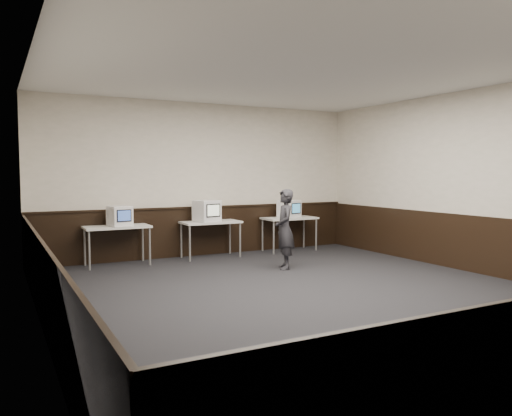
{
  "coord_description": "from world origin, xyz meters",
  "views": [
    {
      "loc": [
        -3.94,
        -5.84,
        1.76
      ],
      "look_at": [
        -0.0,
        1.6,
        1.15
      ],
      "focal_mm": 35.0,
      "sensor_mm": 36.0,
      "label": 1
    }
  ],
  "objects_px": {
    "desk_left": "(117,230)",
    "emac_right": "(289,209)",
    "desk_right": "(289,220)",
    "person": "(285,229)",
    "emac_center": "(207,211)",
    "emac_left": "(120,216)",
    "desk_center": "(211,225)"
  },
  "relations": [
    {
      "from": "desk_center",
      "to": "emac_right",
      "type": "relative_size",
      "value": 2.38
    },
    {
      "from": "emac_left",
      "to": "person",
      "type": "relative_size",
      "value": 0.32
    },
    {
      "from": "emac_center",
      "to": "person",
      "type": "xyz_separation_m",
      "value": [
        0.82,
        -1.72,
        -0.24
      ]
    },
    {
      "from": "emac_center",
      "to": "person",
      "type": "height_order",
      "value": "person"
    },
    {
      "from": "desk_right",
      "to": "emac_center",
      "type": "height_order",
      "value": "emac_center"
    },
    {
      "from": "desk_right",
      "to": "emac_right",
      "type": "xyz_separation_m",
      "value": [
        -0.03,
        -0.03,
        0.27
      ]
    },
    {
      "from": "emac_center",
      "to": "emac_right",
      "type": "bearing_deg",
      "value": -12.45
    },
    {
      "from": "desk_right",
      "to": "emac_left",
      "type": "distance_m",
      "value": 3.77
    },
    {
      "from": "emac_center",
      "to": "emac_right",
      "type": "height_order",
      "value": "emac_center"
    },
    {
      "from": "emac_right",
      "to": "emac_center",
      "type": "bearing_deg",
      "value": 163.4
    },
    {
      "from": "desk_left",
      "to": "emac_left",
      "type": "height_order",
      "value": "emac_left"
    },
    {
      "from": "emac_center",
      "to": "person",
      "type": "relative_size",
      "value": 0.37
    },
    {
      "from": "emac_left",
      "to": "person",
      "type": "height_order",
      "value": "person"
    },
    {
      "from": "desk_center",
      "to": "emac_center",
      "type": "height_order",
      "value": "emac_center"
    },
    {
      "from": "desk_left",
      "to": "emac_center",
      "type": "xyz_separation_m",
      "value": [
        1.81,
        -0.02,
        0.29
      ]
    },
    {
      "from": "desk_center",
      "to": "desk_right",
      "type": "bearing_deg",
      "value": 0.0
    },
    {
      "from": "desk_left",
      "to": "desk_right",
      "type": "xyz_separation_m",
      "value": [
        3.8,
        0.0,
        0.0
      ]
    },
    {
      "from": "desk_right",
      "to": "desk_left",
      "type": "bearing_deg",
      "value": 180.0
    },
    {
      "from": "desk_center",
      "to": "emac_center",
      "type": "xyz_separation_m",
      "value": [
        -0.09,
        -0.02,
        0.29
      ]
    },
    {
      "from": "desk_center",
      "to": "desk_left",
      "type": "bearing_deg",
      "value": 180.0
    },
    {
      "from": "emac_right",
      "to": "person",
      "type": "distance_m",
      "value": 2.07
    },
    {
      "from": "desk_left",
      "to": "emac_right",
      "type": "bearing_deg",
      "value": -0.47
    },
    {
      "from": "emac_left",
      "to": "emac_center",
      "type": "xyz_separation_m",
      "value": [
        1.76,
        0.03,
        0.03
      ]
    },
    {
      "from": "person",
      "to": "desk_center",
      "type": "bearing_deg",
      "value": -137.61
    },
    {
      "from": "emac_center",
      "to": "emac_right",
      "type": "relative_size",
      "value": 1.08
    },
    {
      "from": "emac_left",
      "to": "desk_center",
      "type": "bearing_deg",
      "value": -9.69
    },
    {
      "from": "emac_left",
      "to": "emac_center",
      "type": "bearing_deg",
      "value": -10.29
    },
    {
      "from": "emac_center",
      "to": "person",
      "type": "bearing_deg",
      "value": -76.77
    },
    {
      "from": "emac_center",
      "to": "emac_right",
      "type": "distance_m",
      "value": 1.96
    },
    {
      "from": "desk_right",
      "to": "person",
      "type": "height_order",
      "value": "person"
    },
    {
      "from": "desk_left",
      "to": "desk_center",
      "type": "distance_m",
      "value": 1.9
    },
    {
      "from": "desk_right",
      "to": "person",
      "type": "relative_size",
      "value": 0.83
    }
  ]
}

